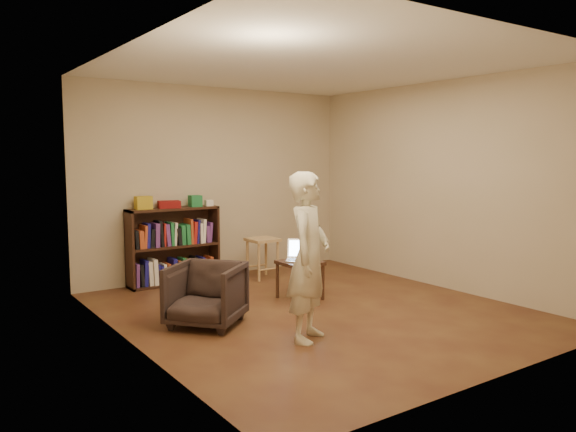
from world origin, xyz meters
TOP-DOWN VIEW (x-y plane):
  - floor at (0.00, 0.00)m, footprint 4.50×4.50m
  - ceiling at (0.00, 0.00)m, footprint 4.50×4.50m
  - wall_back at (0.00, 2.25)m, footprint 4.00×0.00m
  - wall_left at (-2.00, 0.00)m, footprint 0.00×4.50m
  - wall_right at (2.00, 0.00)m, footprint 0.00×4.50m
  - bookshelf at (-0.73, 2.09)m, footprint 1.20×0.30m
  - box_yellow at (-1.11, 2.11)m, footprint 0.21×0.15m
  - red_cloth at (-0.78, 2.08)m, footprint 0.31×0.26m
  - box_green at (-0.42, 2.07)m, footprint 0.16×0.16m
  - box_white at (-0.22, 2.06)m, footprint 0.11×0.11m
  - stool at (0.39, 1.70)m, footprint 0.38×0.38m
  - armchair at (-1.20, 0.20)m, footprint 0.95×0.95m
  - side_table at (0.16, 0.50)m, footprint 0.44×0.44m
  - laptop at (0.20, 0.54)m, footprint 0.46×0.46m
  - person at (-0.63, -0.72)m, footprint 0.67×0.62m

SIDE VIEW (x-z plane):
  - floor at x=0.00m, z-range 0.00..0.00m
  - armchair at x=-1.20m, z-range 0.00..0.62m
  - side_table at x=0.16m, z-range 0.15..0.60m
  - bookshelf at x=-0.73m, z-range -0.06..0.94m
  - stool at x=0.39m, z-range 0.17..0.72m
  - laptop at x=0.20m, z-range 0.39..0.62m
  - person at x=-0.63m, z-range 0.00..1.53m
  - box_white at x=-0.22m, z-range 1.00..1.08m
  - red_cloth at x=-0.78m, z-range 1.00..1.09m
  - box_green at x=-0.42m, z-range 1.00..1.15m
  - box_yellow at x=-1.11m, z-range 1.00..1.16m
  - wall_back at x=0.00m, z-range -0.70..3.30m
  - wall_left at x=-2.00m, z-range -0.95..3.55m
  - wall_right at x=2.00m, z-range -0.95..3.55m
  - ceiling at x=0.00m, z-range 2.60..2.60m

